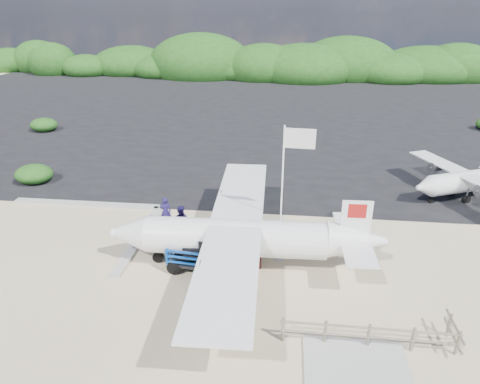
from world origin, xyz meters
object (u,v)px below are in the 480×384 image
object	(u,v)px
crew_a	(166,212)
crew_c	(241,207)
baggage_cart	(202,269)
aircraft_small	(162,96)
signboard	(244,266)
crew_b	(181,222)
flagpole	(279,259)
aircraft_large	(407,130)

from	to	relation	value
crew_a	crew_c	size ratio (longest dim) A/B	1.08
baggage_cart	aircraft_small	size ratio (longest dim) A/B	0.43
signboard	crew_b	bearing A→B (deg)	157.70
crew_a	crew_c	world-z (taller)	crew_a
crew_a	crew_b	bearing A→B (deg)	121.76
signboard	aircraft_small	bearing A→B (deg)	122.23
crew_b	aircraft_small	world-z (taller)	crew_b
flagpole	aircraft_small	bearing A→B (deg)	113.81
baggage_cart	crew_c	size ratio (longest dim) A/B	1.99
baggage_cart	crew_a	xyz separation A→B (m)	(-2.74, 3.92, 0.84)
signboard	crew_c	xyz separation A→B (m)	(-0.65, 4.64, 0.77)
flagpole	signboard	xyz separation A→B (m)	(-1.62, -0.74, 0.00)
signboard	crew_a	size ratio (longest dim) A/B	1.07
flagpole	crew_a	bearing A→B (deg)	156.59
baggage_cart	signboard	xyz separation A→B (m)	(1.88, 0.48, 0.00)
crew_c	aircraft_large	world-z (taller)	aircraft_large
crew_b	aircraft_small	xyz separation A→B (m)	(-11.21, 35.44, -0.90)
crew_c	signboard	bearing A→B (deg)	82.58
baggage_cart	aircraft_large	distance (m)	29.35
crew_a	aircraft_small	xyz separation A→B (m)	(-10.09, 34.29, -0.84)
aircraft_large	flagpole	bearing A→B (deg)	62.58
crew_b	crew_c	distance (m)	3.69
crew_a	crew_c	bearing A→B (deg)	-175.79
baggage_cart	crew_a	bearing A→B (deg)	130.76
aircraft_small	baggage_cart	bearing A→B (deg)	85.35
signboard	crew_b	world-z (taller)	crew_b
baggage_cart	flagpole	xyz separation A→B (m)	(3.50, 1.22, 0.00)
signboard	crew_b	xyz separation A→B (m)	(-3.49, 2.29, 0.90)
aircraft_large	crew_b	bearing A→B (deg)	51.69
flagpole	crew_c	size ratio (longest dim) A/B	4.23
flagpole	signboard	distance (m)	1.78
baggage_cart	crew_a	world-z (taller)	crew_a
crew_b	flagpole	bearing A→B (deg)	166.27
baggage_cart	aircraft_small	xyz separation A→B (m)	(-12.83, 38.21, 0.00)
baggage_cart	crew_c	distance (m)	5.32
flagpole	crew_a	size ratio (longest dim) A/B	3.92
baggage_cart	crew_c	world-z (taller)	crew_c
crew_c	aircraft_small	bearing A→B (deg)	-82.39
crew_b	crew_a	bearing A→B (deg)	-42.58
flagpole	signboard	bearing A→B (deg)	-155.44
aircraft_large	signboard	bearing A→B (deg)	60.24
aircraft_large	crew_a	bearing A→B (deg)	48.40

